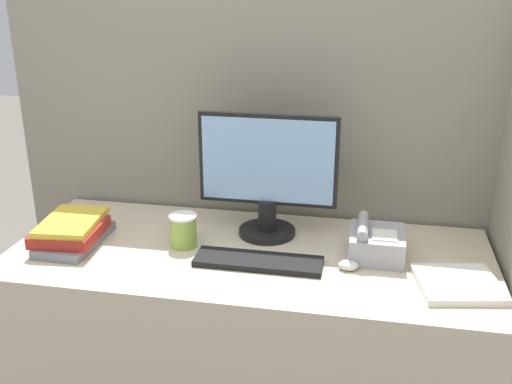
{
  "coord_description": "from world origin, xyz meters",
  "views": [
    {
      "loc": [
        0.37,
        -1.44,
        1.66
      ],
      "look_at": [
        0.02,
        0.38,
        0.97
      ],
      "focal_mm": 42.0,
      "sensor_mm": 36.0,
      "label": 1
    }
  ],
  "objects_px": {
    "monitor": "(268,178)",
    "mouse": "(348,265)",
    "keyboard": "(258,261)",
    "coffee_cup": "(184,231)",
    "desk_telephone": "(376,243)",
    "book_stack": "(72,232)"
  },
  "relations": [
    {
      "from": "keyboard",
      "to": "coffee_cup",
      "type": "height_order",
      "value": "coffee_cup"
    },
    {
      "from": "monitor",
      "to": "desk_telephone",
      "type": "bearing_deg",
      "value": -15.99
    },
    {
      "from": "desk_telephone",
      "to": "monitor",
      "type": "bearing_deg",
      "value": 164.01
    },
    {
      "from": "desk_telephone",
      "to": "mouse",
      "type": "bearing_deg",
      "value": -126.67
    },
    {
      "from": "keyboard",
      "to": "book_stack",
      "type": "distance_m",
      "value": 0.66
    },
    {
      "from": "keyboard",
      "to": "book_stack",
      "type": "height_order",
      "value": "book_stack"
    },
    {
      "from": "mouse",
      "to": "monitor",
      "type": "bearing_deg",
      "value": 143.78
    },
    {
      "from": "keyboard",
      "to": "book_stack",
      "type": "relative_size",
      "value": 1.39
    },
    {
      "from": "mouse",
      "to": "coffee_cup",
      "type": "distance_m",
      "value": 0.57
    },
    {
      "from": "mouse",
      "to": "book_stack",
      "type": "distance_m",
      "value": 0.95
    },
    {
      "from": "mouse",
      "to": "coffee_cup",
      "type": "xyz_separation_m",
      "value": [
        -0.56,
        0.07,
        0.04
      ]
    },
    {
      "from": "monitor",
      "to": "coffee_cup",
      "type": "distance_m",
      "value": 0.34
    },
    {
      "from": "monitor",
      "to": "mouse",
      "type": "relative_size",
      "value": 7.69
    },
    {
      "from": "mouse",
      "to": "book_stack",
      "type": "xyz_separation_m",
      "value": [
        -0.95,
        0.0,
        0.03
      ]
    },
    {
      "from": "desk_telephone",
      "to": "book_stack",
      "type": "bearing_deg",
      "value": -174.11
    },
    {
      "from": "keyboard",
      "to": "desk_telephone",
      "type": "distance_m",
      "value": 0.39
    },
    {
      "from": "monitor",
      "to": "coffee_cup",
      "type": "xyz_separation_m",
      "value": [
        -0.26,
        -0.15,
        -0.16
      ]
    },
    {
      "from": "monitor",
      "to": "keyboard",
      "type": "relative_size",
      "value": 1.18
    },
    {
      "from": "coffee_cup",
      "to": "desk_telephone",
      "type": "distance_m",
      "value": 0.65
    },
    {
      "from": "keyboard",
      "to": "monitor",
      "type": "bearing_deg",
      "value": 93.28
    },
    {
      "from": "coffee_cup",
      "to": "book_stack",
      "type": "bearing_deg",
      "value": -170.81
    },
    {
      "from": "monitor",
      "to": "mouse",
      "type": "distance_m",
      "value": 0.42
    }
  ]
}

